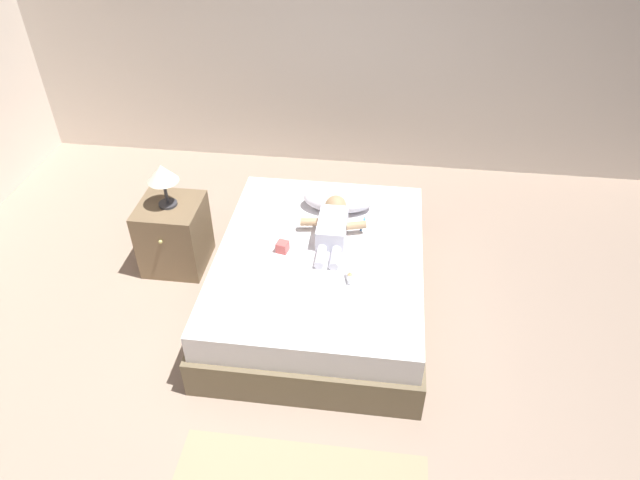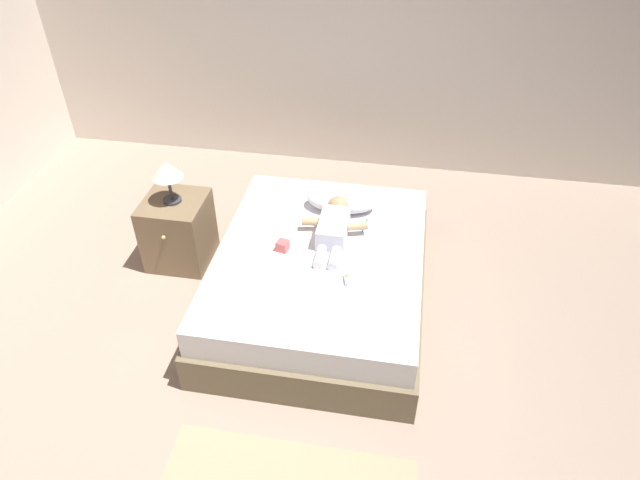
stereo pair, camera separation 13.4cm
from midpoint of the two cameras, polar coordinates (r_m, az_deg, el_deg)
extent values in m
plane|color=gray|center=(3.61, -4.49, -16.18)|extent=(8.00, 8.00, 0.00)
cube|color=silver|center=(5.29, 1.22, 21.43)|extent=(8.00, 0.12, 2.78)
cube|color=brown|center=(4.07, -0.94, -4.92)|extent=(1.44, 1.83, 0.28)
cube|color=white|center=(3.91, -0.98, -2.34)|extent=(1.38, 1.75, 0.21)
ellipsoid|color=silver|center=(4.21, 0.97, 4.12)|extent=(0.52, 0.28, 0.16)
cube|color=silver|center=(3.93, 0.26, 1.18)|extent=(0.20, 0.35, 0.15)
sphere|color=tan|center=(4.12, 0.68, 3.35)|extent=(0.17, 0.17, 0.17)
cylinder|color=tan|center=(3.99, -1.94, 1.81)|extent=(0.15, 0.07, 0.06)
cylinder|color=tan|center=(3.96, 2.67, 1.47)|extent=(0.15, 0.09, 0.06)
cylinder|color=silver|center=(3.76, -0.97, -1.68)|extent=(0.06, 0.19, 0.06)
cylinder|color=silver|center=(3.75, 0.51, -1.80)|extent=(0.06, 0.19, 0.06)
cube|color=#398BD8|center=(4.09, 3.41, 1.59)|extent=(0.03, 0.15, 0.01)
cube|color=white|center=(4.14, 3.64, 2.33)|extent=(0.02, 0.03, 0.01)
cube|color=brown|center=(4.49, -15.28, 0.52)|extent=(0.46, 0.46, 0.55)
sphere|color=tan|center=(4.24, -16.62, -0.19)|extent=(0.03, 0.03, 0.03)
cylinder|color=#333338|center=(4.33, -15.90, 3.51)|extent=(0.14, 0.14, 0.02)
cylinder|color=#333338|center=(4.27, -16.14, 4.66)|extent=(0.02, 0.02, 0.19)
cone|color=silver|center=(4.19, -16.51, 6.46)|extent=(0.22, 0.22, 0.13)
cube|color=#D15855|center=(3.84, -4.78, -0.70)|extent=(0.09, 0.09, 0.07)
cylinder|color=white|center=(3.62, 1.96, -3.78)|extent=(0.07, 0.10, 0.05)
cone|color=#F3B574|center=(3.59, 1.97, -3.38)|extent=(0.03, 0.03, 0.02)
camera|label=1|loc=(0.07, -91.01, -0.80)|focal=31.82mm
camera|label=2|loc=(0.07, 88.99, 0.80)|focal=31.82mm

